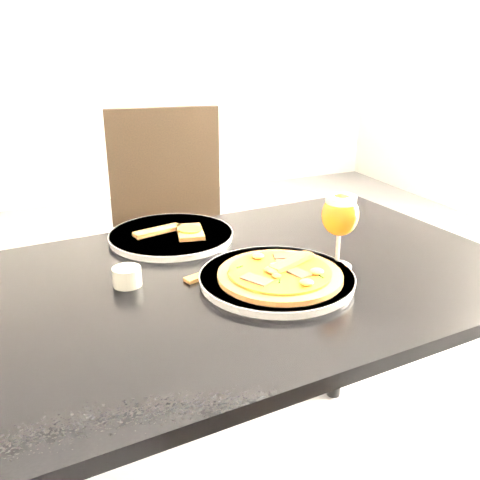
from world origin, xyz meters
name	(u,v)px	position (x,y,z in m)	size (l,w,h in m)	color
ground	(242,451)	(0.00, 0.00, 0.00)	(6.00, 6.00, 0.00)	#5A5A5C
dining_table	(251,307)	(-0.08, -0.25, 0.66)	(1.26, 0.89, 0.75)	black
chair_far	(172,229)	(-0.02, 0.64, 0.55)	(0.52, 0.52, 0.99)	black
plate_main	(277,278)	(-0.06, -0.32, 0.76)	(0.33, 0.33, 0.02)	white
pizza	(280,274)	(-0.06, -0.33, 0.78)	(0.26, 0.26, 0.03)	brown
plate_second	(171,236)	(-0.19, 0.03, 0.76)	(0.32, 0.32, 0.02)	white
crust_scraps	(179,231)	(-0.17, 0.01, 0.77)	(0.18, 0.13, 0.01)	brown
loose_crust	(206,275)	(-0.19, -0.23, 0.75)	(0.10, 0.02, 0.01)	brown
sauce_cup	(127,276)	(-0.35, -0.20, 0.77)	(0.06, 0.06, 0.04)	beige
beer_glass	(340,215)	(0.10, -0.30, 0.88)	(0.08, 0.08, 0.17)	silver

